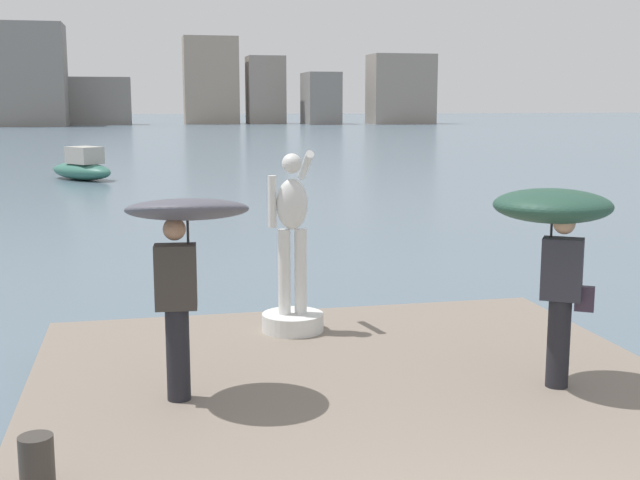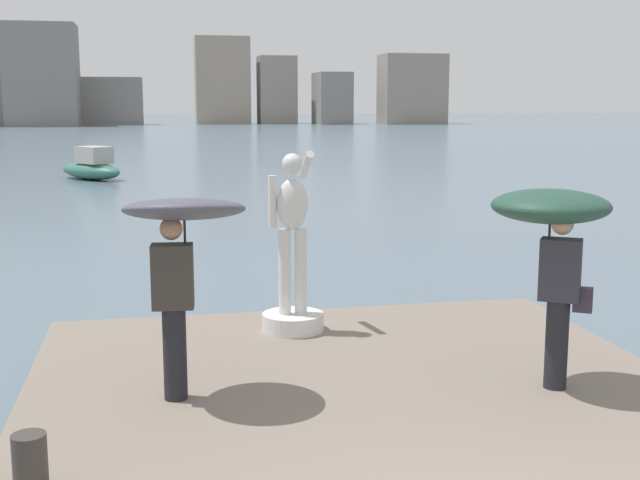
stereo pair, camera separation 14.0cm
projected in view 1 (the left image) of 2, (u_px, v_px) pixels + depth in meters
The scene contains 7 objects.
ground_plane at pixel (181, 164), 42.74m from camera, with size 400.00×400.00×0.00m, color slate.
statue_white_figure at pixel (292, 270), 9.94m from camera, with size 0.75×0.94×2.20m.
onlooker_left at pixel (184, 237), 7.51m from camera, with size 1.23×1.24×1.98m.
onlooker_right at pixel (555, 225), 7.88m from camera, with size 1.56×1.56×1.95m.
mooring_bollard at pixel (37, 464), 5.87m from camera, with size 0.25×0.25×0.42m, color #38332D.
boat_far at pixel (82, 168), 33.98m from camera, with size 3.28×3.75×1.38m.
distant_skyline at pixel (119, 83), 116.74m from camera, with size 82.46×14.08×13.79m.
Camera 1 is at (-2.05, -3.37, 3.16)m, focal length 46.04 mm.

